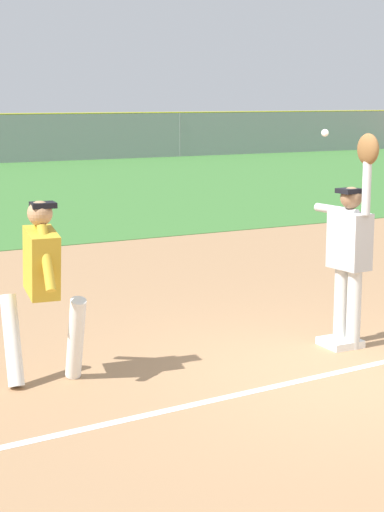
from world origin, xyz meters
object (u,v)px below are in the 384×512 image
fielder (351,244)px  runner (42,279)px  parked_car_tan (35,142)px  first_base (340,342)px  parked_car_green (149,139)px  baseball (325,133)px

fielder → runner: 3.28m
parked_car_tan → first_base: bearing=-106.8°
runner → parked_car_tan: bearing=78.9°
fielder → parked_car_green: 33.28m
runner → baseball: bearing=-1.9°
runner → parked_car_tan: runner is taller
runner → baseball: baseball is taller
first_base → runner: runner is taller
baseball → parked_car_green: baseball is taller
fielder → parked_car_green: (12.58, 30.80, -0.45)m
parked_car_tan → parked_car_green: same height
first_base → parked_car_tan: bearing=77.6°
runner → baseball: (2.84, -0.45, 1.29)m
baseball → runner: bearing=170.9°
fielder → parked_car_tan: 30.99m
first_base → baseball: baseball is taller
first_base → baseball: (-0.35, -0.08, 2.25)m
first_base → runner: (-3.19, 0.37, 0.96)m
baseball → parked_car_tan: 31.15m
first_base → parked_car_tan: size_ratio=0.08×
runner → parked_car_tan: 31.44m
first_base → fielder: fielder is taller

